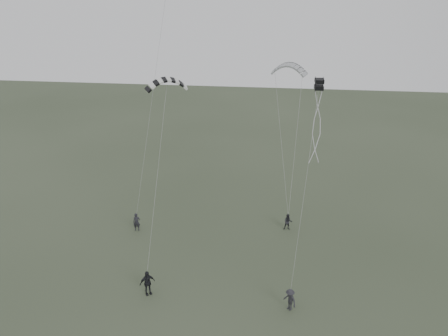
# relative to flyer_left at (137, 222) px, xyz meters

# --- Properties ---
(ground) EXTENTS (140.00, 140.00, 0.00)m
(ground) POSITION_rel_flyer_left_xyz_m (7.25, -6.76, -0.87)
(ground) COLOR #36412C
(ground) RESTS_ON ground
(flyer_left) EXTENTS (0.70, 0.52, 1.74)m
(flyer_left) POSITION_rel_flyer_left_xyz_m (0.00, 0.00, 0.00)
(flyer_left) COLOR black
(flyer_left) RESTS_ON ground
(flyer_right) EXTENTS (0.82, 0.67, 1.58)m
(flyer_right) POSITION_rel_flyer_left_xyz_m (13.93, 1.95, -0.08)
(flyer_right) COLOR #252429
(flyer_right) RESTS_ON ground
(flyer_center) EXTENTS (1.21, 1.07, 1.97)m
(flyer_center) POSITION_rel_flyer_left_xyz_m (3.61, -8.69, 0.11)
(flyer_center) COLOR black
(flyer_center) RESTS_ON ground
(flyer_far) EXTENTS (1.21, 1.21, 1.68)m
(flyer_far) POSITION_rel_flyer_left_xyz_m (13.98, -9.06, -0.03)
(flyer_far) COLOR #27262B
(flyer_far) RESTS_ON ground
(kite_pale_large) EXTENTS (3.64, 2.23, 1.61)m
(kite_pale_large) POSITION_rel_flyer_left_xyz_m (13.31, 8.46, 13.26)
(kite_pale_large) COLOR #9C9EA1
(kite_pale_large) RESTS_ON flyer_right
(kite_striped) EXTENTS (3.26, 2.38, 1.36)m
(kite_striped) POSITION_rel_flyer_left_xyz_m (4.13, -2.29, 13.77)
(kite_striped) COLOR black
(kite_striped) RESTS_ON flyer_center
(kite_box) EXTENTS (0.63, 0.70, 0.76)m
(kite_box) POSITION_rel_flyer_left_xyz_m (15.14, -4.46, 14.18)
(kite_box) COLOR black
(kite_box) RESTS_ON flyer_far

